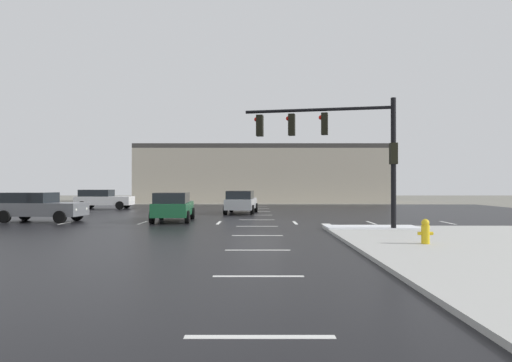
# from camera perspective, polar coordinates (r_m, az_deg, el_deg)

# --- Properties ---
(ground_plane) EXTENTS (120.00, 120.00, 0.00)m
(ground_plane) POSITION_cam_1_polar(r_m,az_deg,el_deg) (24.16, -0.13, -5.26)
(ground_plane) COLOR slate
(road_asphalt) EXTENTS (44.00, 44.00, 0.02)m
(road_asphalt) POSITION_cam_1_polar(r_m,az_deg,el_deg) (24.16, -0.13, -5.23)
(road_asphalt) COLOR black
(road_asphalt) RESTS_ON ground_plane
(snow_strip_curbside) EXTENTS (4.00, 1.60, 0.06)m
(snow_strip_curbside) POSITION_cam_1_polar(r_m,az_deg,el_deg) (20.78, 13.88, -5.56)
(snow_strip_curbside) COLOR white
(snow_strip_curbside) RESTS_ON sidewalk_corner
(lane_markings) EXTENTS (36.15, 36.15, 0.01)m
(lane_markings) POSITION_cam_1_polar(r_m,az_deg,el_deg) (22.82, 2.92, -5.48)
(lane_markings) COLOR silver
(lane_markings) RESTS_ON road_asphalt
(traffic_signal_mast) EXTENTS (6.42, 1.60, 5.56)m
(traffic_signal_mast) POSITION_cam_1_polar(r_m,az_deg,el_deg) (20.28, 10.19, 5.25)
(traffic_signal_mast) COLOR black
(traffic_signal_mast) RESTS_ON sidewalk_corner
(fire_hydrant) EXTENTS (0.48, 0.26, 0.79)m
(fire_hydrant) POSITION_cam_1_polar(r_m,az_deg,el_deg) (15.71, 20.01, -5.88)
(fire_hydrant) COLOR gold
(fire_hydrant) RESTS_ON sidewalk_corner
(strip_building_background) EXTENTS (27.84, 8.00, 6.46)m
(strip_building_background) POSITION_cam_1_polar(r_m,az_deg,el_deg) (53.30, 0.36, 0.86)
(strip_building_background) COLOR #BCB29E
(strip_building_background) RESTS_ON ground_plane
(sedan_grey) EXTENTS (4.67, 2.39, 1.58)m
(sedan_grey) POSITION_cam_1_polar(r_m,az_deg,el_deg) (27.43, -25.61, -2.85)
(sedan_grey) COLOR slate
(sedan_grey) RESTS_ON road_asphalt
(sedan_silver) EXTENTS (2.31, 4.64, 1.58)m
(sedan_silver) POSITION_cam_1_polar(r_m,az_deg,el_deg) (31.72, -2.12, -2.56)
(sedan_silver) COLOR #B7BABF
(sedan_silver) RESTS_ON road_asphalt
(sedan_green) EXTENTS (2.20, 4.61, 1.58)m
(sedan_green) POSITION_cam_1_polar(r_m,az_deg,el_deg) (25.41, -10.50, -3.08)
(sedan_green) COLOR #195933
(sedan_green) RESTS_ON road_asphalt
(sedan_white) EXTENTS (4.57, 2.09, 1.58)m
(sedan_white) POSITION_cam_1_polar(r_m,az_deg,el_deg) (39.85, -18.75, -2.10)
(sedan_white) COLOR white
(sedan_white) RESTS_ON road_asphalt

